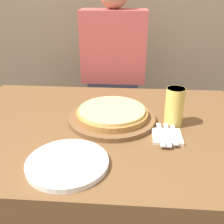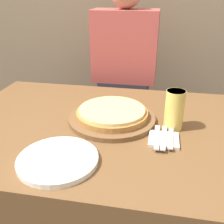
{
  "view_description": "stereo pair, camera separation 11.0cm",
  "coord_description": "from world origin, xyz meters",
  "px_view_note": "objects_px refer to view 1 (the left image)",
  "views": [
    {
      "loc": [
        0.12,
        -0.95,
        1.26
      ],
      "look_at": [
        0.04,
        0.04,
        0.79
      ],
      "focal_mm": 42.0,
      "sensor_mm": 36.0,
      "label": 1
    },
    {
      "loc": [
        0.22,
        -0.94,
        1.26
      ],
      "look_at": [
        0.04,
        0.04,
        0.79
      ],
      "focal_mm": 42.0,
      "sensor_mm": 36.0,
      "label": 2
    }
  ],
  "objects_px": {
    "dinner_plate": "(67,163)",
    "diner_person": "(114,92)",
    "beer_glass": "(174,105)",
    "fork": "(161,134)",
    "dinner_knife": "(167,134)",
    "pizza_on_board": "(112,115)",
    "spoon": "(174,135)"
  },
  "relations": [
    {
      "from": "diner_person",
      "to": "dinner_knife",
      "type": "bearing_deg",
      "value": -71.22
    },
    {
      "from": "dinner_plate",
      "to": "pizza_on_board",
      "type": "bearing_deg",
      "value": 69.81
    },
    {
      "from": "pizza_on_board",
      "to": "fork",
      "type": "height_order",
      "value": "pizza_on_board"
    },
    {
      "from": "fork",
      "to": "spoon",
      "type": "bearing_deg",
      "value": 0.0
    },
    {
      "from": "dinner_knife",
      "to": "spoon",
      "type": "bearing_deg",
      "value": 0.0
    },
    {
      "from": "diner_person",
      "to": "dinner_plate",
      "type": "bearing_deg",
      "value": -95.09
    },
    {
      "from": "beer_glass",
      "to": "diner_person",
      "type": "bearing_deg",
      "value": 114.34
    },
    {
      "from": "dinner_knife",
      "to": "beer_glass",
      "type": "bearing_deg",
      "value": 72.39
    },
    {
      "from": "pizza_on_board",
      "to": "dinner_plate",
      "type": "distance_m",
      "value": 0.34
    },
    {
      "from": "pizza_on_board",
      "to": "beer_glass",
      "type": "relative_size",
      "value": 2.3
    },
    {
      "from": "beer_glass",
      "to": "spoon",
      "type": "xyz_separation_m",
      "value": [
        -0.01,
        -0.11,
        -0.07
      ]
    },
    {
      "from": "beer_glass",
      "to": "dinner_knife",
      "type": "bearing_deg",
      "value": -107.61
    },
    {
      "from": "dinner_plate",
      "to": "fork",
      "type": "xyz_separation_m",
      "value": [
        0.31,
        0.19,
        0.01
      ]
    },
    {
      "from": "beer_glass",
      "to": "dinner_knife",
      "type": "height_order",
      "value": "beer_glass"
    },
    {
      "from": "beer_glass",
      "to": "dinner_plate",
      "type": "height_order",
      "value": "beer_glass"
    },
    {
      "from": "dinner_plate",
      "to": "spoon",
      "type": "height_order",
      "value": "dinner_plate"
    },
    {
      "from": "beer_glass",
      "to": "pizza_on_board",
      "type": "bearing_deg",
      "value": 175.79
    },
    {
      "from": "dinner_knife",
      "to": "diner_person",
      "type": "xyz_separation_m",
      "value": [
        -0.25,
        0.74,
        -0.12
      ]
    },
    {
      "from": "pizza_on_board",
      "to": "dinner_knife",
      "type": "relative_size",
      "value": 2.12
    },
    {
      "from": "pizza_on_board",
      "to": "dinner_knife",
      "type": "height_order",
      "value": "pizza_on_board"
    },
    {
      "from": "dinner_plate",
      "to": "spoon",
      "type": "bearing_deg",
      "value": 28.34
    },
    {
      "from": "beer_glass",
      "to": "spoon",
      "type": "distance_m",
      "value": 0.13
    },
    {
      "from": "dinner_plate",
      "to": "diner_person",
      "type": "height_order",
      "value": "diner_person"
    },
    {
      "from": "dinner_plate",
      "to": "fork",
      "type": "height_order",
      "value": "dinner_plate"
    },
    {
      "from": "pizza_on_board",
      "to": "diner_person",
      "type": "xyz_separation_m",
      "value": [
        -0.03,
        0.61,
        -0.13
      ]
    },
    {
      "from": "fork",
      "to": "dinner_knife",
      "type": "height_order",
      "value": "same"
    },
    {
      "from": "dinner_plate",
      "to": "diner_person",
      "type": "relative_size",
      "value": 0.2
    },
    {
      "from": "dinner_plate",
      "to": "diner_person",
      "type": "distance_m",
      "value": 0.95
    },
    {
      "from": "fork",
      "to": "diner_person",
      "type": "distance_m",
      "value": 0.78
    },
    {
      "from": "fork",
      "to": "diner_person",
      "type": "bearing_deg",
      "value": 107.04
    },
    {
      "from": "fork",
      "to": "spoon",
      "type": "xyz_separation_m",
      "value": [
        0.05,
        0.0,
        0.0
      ]
    },
    {
      "from": "pizza_on_board",
      "to": "dinner_plate",
      "type": "relative_size",
      "value": 1.39
    }
  ]
}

